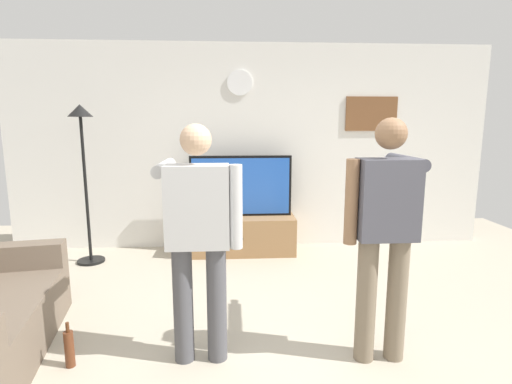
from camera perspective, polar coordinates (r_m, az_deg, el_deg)
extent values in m
plane|color=#B2A893|center=(2.95, 2.59, -24.91)|extent=(8.40, 8.40, 0.00)
cube|color=silver|center=(5.37, -0.71, 6.42)|extent=(6.40, 0.10, 2.70)
cube|color=#997047|center=(5.21, -2.14, -6.10)|extent=(1.38, 0.53, 0.48)
sphere|color=black|center=(4.93, -2.05, -6.74)|extent=(0.04, 0.04, 0.04)
cube|color=black|center=(5.12, -2.20, 0.88)|extent=(1.31, 0.06, 0.78)
cube|color=blue|center=(5.08, -2.19, 0.81)|extent=(1.25, 0.01, 0.72)
cylinder|color=white|center=(5.32, -2.37, 15.42)|extent=(0.32, 0.03, 0.32)
cube|color=brown|center=(5.62, 16.24, 10.75)|extent=(0.70, 0.04, 0.45)
cylinder|color=black|center=(5.32, -22.60, -9.10)|extent=(0.32, 0.32, 0.03)
cylinder|color=black|center=(5.11, -23.26, 0.21)|extent=(0.04, 0.04, 1.72)
cone|color=black|center=(5.05, -24.00, 10.65)|extent=(0.28, 0.28, 0.14)
cylinder|color=#4C4C51|center=(2.94, -10.43, -15.62)|extent=(0.14, 0.14, 0.85)
cylinder|color=#4C4C51|center=(2.93, -5.66, -15.66)|extent=(0.14, 0.14, 0.85)
cube|color=#B7B7B7|center=(2.70, -8.42, -2.06)|extent=(0.43, 0.22, 0.56)
sphere|color=tan|center=(2.65, -8.67, 7.45)|extent=(0.21, 0.21, 0.21)
cylinder|color=#B7B7B7|center=(2.98, -13.05, 3.44)|extent=(0.09, 0.58, 0.09)
cube|color=white|center=(3.30, -12.16, 4.08)|extent=(0.04, 0.12, 0.04)
cylinder|color=#B7B7B7|center=(2.70, -2.91, -2.17)|extent=(0.09, 0.09, 0.58)
cylinder|color=#7A6B56|center=(3.00, 15.55, -14.77)|extent=(0.14, 0.14, 0.90)
cylinder|color=#7A6B56|center=(3.08, 19.56, -14.34)|extent=(0.14, 0.14, 0.90)
cube|color=#4C4C56|center=(2.82, 18.36, -1.02)|extent=(0.40, 0.22, 0.55)
sphere|color=#8C6647|center=(2.77, 18.86, 7.95)|extent=(0.21, 0.21, 0.21)
cylinder|color=#8C6647|center=(2.74, 13.56, -1.40)|extent=(0.09, 0.09, 0.58)
cylinder|color=#4C4C56|center=(3.15, 20.79, 4.10)|extent=(0.09, 0.58, 0.09)
cube|color=white|center=(3.44, 18.61, 4.68)|extent=(0.04, 0.12, 0.04)
cube|color=#6B5B4C|center=(4.11, -31.65, -7.89)|extent=(0.87, 0.34, 0.22)
cylinder|color=#592D19|center=(3.24, -25.26, -19.76)|extent=(0.07, 0.07, 0.26)
cylinder|color=#4C2814|center=(3.16, -25.49, -17.15)|extent=(0.02, 0.02, 0.07)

